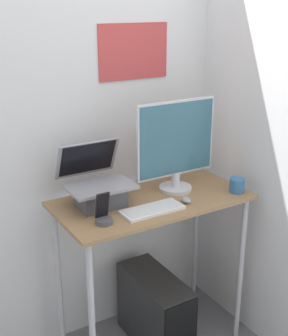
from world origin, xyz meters
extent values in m
cube|color=silver|center=(0.00, 0.60, 1.30)|extent=(6.00, 0.05, 2.60)
cube|color=#BF3F3F|center=(0.08, 0.58, 1.64)|extent=(0.42, 0.01, 0.30)
cube|color=silver|center=(0.60, 0.00, 1.30)|extent=(0.05, 6.00, 2.60)
cube|color=#936D47|center=(0.00, 0.26, 0.91)|extent=(1.02, 0.52, 0.02)
cylinder|color=#B7B7BC|center=(-0.47, 0.05, 0.45)|extent=(0.03, 0.03, 0.90)
cylinder|color=#B7B7BC|center=(0.47, 0.05, 0.45)|extent=(0.03, 0.03, 0.90)
cylinder|color=#B7B7BC|center=(-0.47, 0.47, 0.45)|extent=(0.03, 0.03, 0.90)
cylinder|color=#B7B7BC|center=(0.47, 0.47, 0.45)|extent=(0.03, 0.03, 0.90)
cube|color=#4C4C51|center=(-0.27, 0.30, 0.97)|extent=(0.23, 0.15, 0.10)
cube|color=gray|center=(-0.27, 0.30, 1.03)|extent=(0.33, 0.21, 0.02)
cube|color=gray|center=(-0.27, 0.46, 1.13)|extent=(0.33, 0.10, 0.20)
cube|color=black|center=(-0.27, 0.45, 1.13)|extent=(0.30, 0.08, 0.18)
cylinder|color=silver|center=(0.17, 0.30, 0.93)|extent=(0.18, 0.18, 0.02)
cylinder|color=silver|center=(0.17, 0.30, 0.98)|extent=(0.05, 0.05, 0.08)
cube|color=silver|center=(0.17, 0.30, 1.21)|extent=(0.48, 0.01, 0.41)
cube|color=#336072|center=(0.17, 0.29, 1.21)|extent=(0.45, 0.01, 0.38)
cube|color=white|center=(-0.08, 0.13, 0.92)|extent=(0.32, 0.13, 0.01)
cube|color=silver|center=(-0.08, 0.13, 0.93)|extent=(0.29, 0.11, 0.00)
ellipsoid|color=#99999E|center=(0.12, 0.13, 0.93)|extent=(0.04, 0.07, 0.03)
cylinder|color=#4C4C51|center=(-0.35, 0.13, 0.93)|extent=(0.08, 0.08, 0.02)
cube|color=black|center=(-0.35, 0.14, 1.01)|extent=(0.07, 0.03, 0.13)
cube|color=black|center=(-0.35, 0.14, 1.01)|extent=(0.06, 0.03, 0.12)
cube|color=black|center=(0.01, 0.24, 0.22)|extent=(0.22, 0.51, 0.44)
cylinder|color=#336699|center=(0.44, 0.10, 0.96)|extent=(0.08, 0.08, 0.08)
camera|label=1|loc=(-1.20, -1.65, 1.90)|focal=50.00mm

